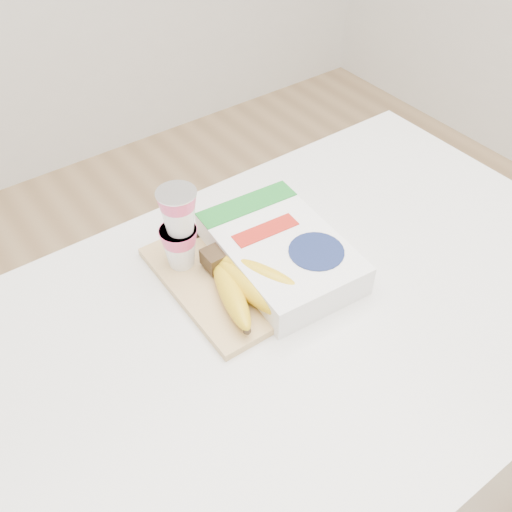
# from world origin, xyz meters

# --- Properties ---
(room) EXTENTS (4.00, 4.00, 4.00)m
(room) POSITION_xyz_m (0.00, 0.00, 1.35)
(room) COLOR tan
(room) RESTS_ON ground
(table) EXTENTS (1.20, 0.80, 0.90)m
(table) POSITION_xyz_m (0.00, 0.00, 0.45)
(table) COLOR silver
(table) RESTS_ON ground
(cutting_board) EXTENTS (0.23, 0.32, 0.02)m
(cutting_board) POSITION_xyz_m (-0.09, 0.14, 0.91)
(cutting_board) COLOR tan
(cutting_board) RESTS_ON table
(bananas) EXTENTS (0.16, 0.21, 0.07)m
(bananas) POSITION_xyz_m (-0.10, 0.08, 0.94)
(bananas) COLOR #382816
(bananas) RESTS_ON cutting_board
(yogurt_stack) EXTENTS (0.08, 0.07, 0.17)m
(yogurt_stack) POSITION_xyz_m (-0.15, 0.21, 1.01)
(yogurt_stack) COLOR white
(yogurt_stack) RESTS_ON cutting_board
(cereal_box) EXTENTS (0.23, 0.32, 0.07)m
(cereal_box) POSITION_xyz_m (0.01, 0.11, 0.93)
(cereal_box) COLOR white
(cereal_box) RESTS_ON table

